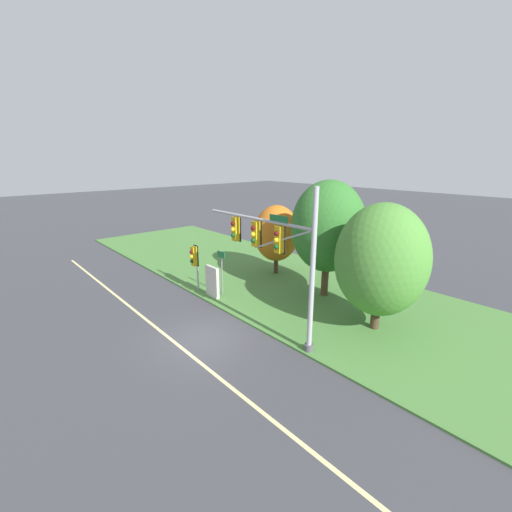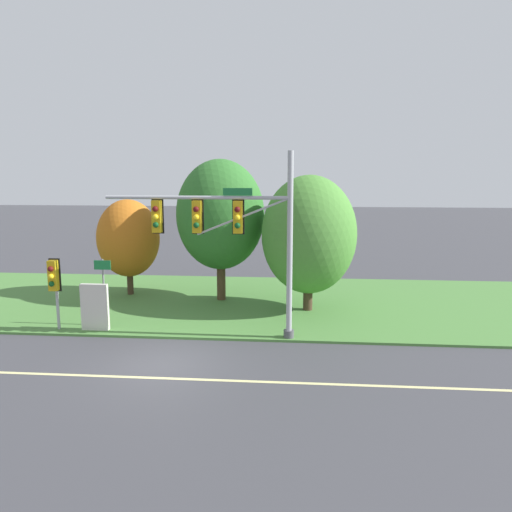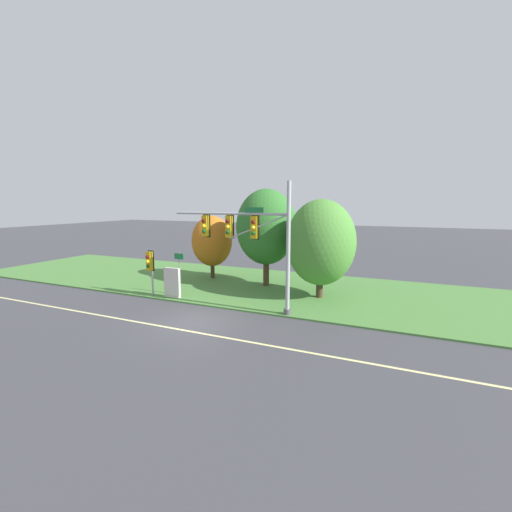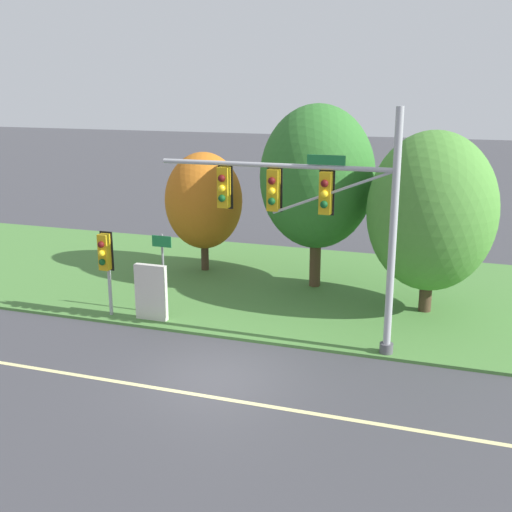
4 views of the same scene
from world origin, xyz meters
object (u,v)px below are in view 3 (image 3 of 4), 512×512
Objects in this scene: tree_left_of_mast at (266,227)px; route_sign_post at (180,268)px; traffic_signal_mast at (250,235)px; tree_nearest_road at (212,241)px; info_kiosk at (172,283)px; tree_behind_signpost at (321,243)px; pedestrian_signal_near_kerb at (150,264)px.

route_sign_post is at bearing -131.66° from tree_left_of_mast.
tree_nearest_road is at bearing 134.79° from traffic_signal_mast.
traffic_signal_mast is 1.04× the size of tree_left_of_mast.
tree_left_of_mast reaches higher than tree_nearest_road.
tree_left_of_mast is 3.68× the size of info_kiosk.
tree_nearest_road is 6.36m from info_kiosk.
route_sign_post is at bearing -159.69° from tree_behind_signpost.
tree_nearest_road is 0.71× the size of tree_left_of_mast.
traffic_signal_mast is at bearing -9.55° from route_sign_post.
traffic_signal_mast is at bearing -3.13° from info_kiosk.
tree_left_of_mast is at bearing 50.76° from info_kiosk.
traffic_signal_mast is 1.45× the size of tree_nearest_road.
tree_nearest_road reaches higher than pedestrian_signal_near_kerb.
tree_left_of_mast is at bearing 48.34° from route_sign_post.
traffic_signal_mast is 6.10m from route_sign_post.
tree_left_of_mast is (-1.33, 5.63, 0.05)m from traffic_signal_mast.
info_kiosk is (-8.66, -3.76, -2.58)m from tree_behind_signpost.
tree_left_of_mast reaches higher than tree_behind_signpost.
traffic_signal_mast is at bearing -126.28° from tree_behind_signpost.
traffic_signal_mast is 2.46× the size of pedestrian_signal_near_kerb.
tree_behind_signpost is (9.26, -2.24, 0.56)m from tree_nearest_road.
tree_left_of_mast is at bearing 43.32° from pedestrian_signal_near_kerb.
tree_behind_signpost reaches higher than route_sign_post.
route_sign_post is at bearing 75.43° from info_kiosk.
tree_behind_signpost is at bearing 20.31° from route_sign_post.
tree_behind_signpost is at bearing 23.49° from info_kiosk.
pedestrian_signal_near_kerb is at bearing -98.55° from tree_nearest_road.
tree_nearest_road is at bearing 172.12° from tree_left_of_mast.
traffic_signal_mast is 8.98m from tree_nearest_road.
tree_left_of_mast is at bearing -7.88° from tree_nearest_road.
tree_left_of_mast reaches higher than route_sign_post.
tree_left_of_mast is 4.65m from tree_behind_signpost.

